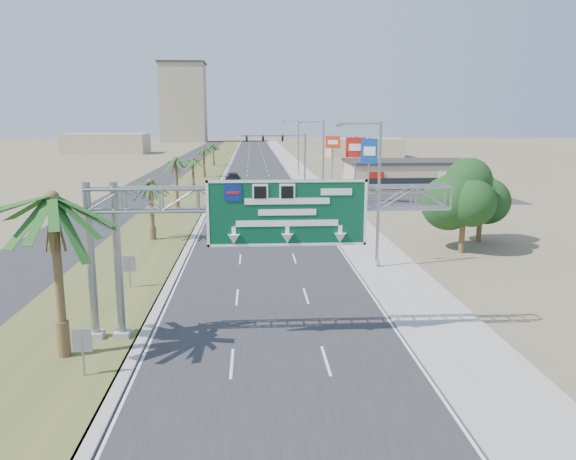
{
  "coord_description": "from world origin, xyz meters",
  "views": [
    {
      "loc": [
        -1.05,
        -15.22,
        10.11
      ],
      "look_at": [
        0.87,
        14.7,
        4.2
      ],
      "focal_mm": 35.0,
      "sensor_mm": 36.0,
      "label": 1
    }
  ],
  "objects_px": {
    "car_mid_lane": "(253,191)",
    "car_right_lane": "(284,193)",
    "car_left_lane": "(222,216)",
    "pole_sign_red_far": "(333,146)",
    "palm_near": "(52,199)",
    "store_building": "(409,176)",
    "car_far": "(234,179)",
    "sign_gantry": "(252,211)",
    "pole_sign_blue": "(369,154)",
    "signal_mast": "(292,154)",
    "pole_sign_red_near": "(356,151)"
  },
  "relations": [
    {
      "from": "pole_sign_blue",
      "to": "pole_sign_red_near",
      "type": "bearing_deg",
      "value": 139.72
    },
    {
      "from": "sign_gantry",
      "to": "car_left_lane",
      "type": "distance_m",
      "value": 31.01
    },
    {
      "from": "sign_gantry",
      "to": "car_mid_lane",
      "type": "distance_m",
      "value": 48.9
    },
    {
      "from": "signal_mast",
      "to": "car_mid_lane",
      "type": "relative_size",
      "value": 2.06
    },
    {
      "from": "palm_near",
      "to": "store_building",
      "type": "bearing_deg",
      "value": 61.72
    },
    {
      "from": "car_right_lane",
      "to": "pole_sign_blue",
      "type": "distance_m",
      "value": 12.9
    },
    {
      "from": "car_far",
      "to": "pole_sign_blue",
      "type": "height_order",
      "value": "pole_sign_blue"
    },
    {
      "from": "sign_gantry",
      "to": "palm_near",
      "type": "height_order",
      "value": "palm_near"
    },
    {
      "from": "store_building",
      "to": "pole_sign_blue",
      "type": "height_order",
      "value": "pole_sign_blue"
    },
    {
      "from": "car_mid_lane",
      "to": "car_right_lane",
      "type": "relative_size",
      "value": 0.99
    },
    {
      "from": "palm_near",
      "to": "car_mid_lane",
      "type": "relative_size",
      "value": 1.68
    },
    {
      "from": "pole_sign_blue",
      "to": "pole_sign_red_far",
      "type": "relative_size",
      "value": 1.03
    },
    {
      "from": "pole_sign_red_far",
      "to": "car_left_lane",
      "type": "bearing_deg",
      "value": -117.4
    },
    {
      "from": "signal_mast",
      "to": "car_left_lane",
      "type": "bearing_deg",
      "value": -106.28
    },
    {
      "from": "store_building",
      "to": "pole_sign_blue",
      "type": "distance_m",
      "value": 17.41
    },
    {
      "from": "signal_mast",
      "to": "car_left_lane",
      "type": "distance_m",
      "value": 33.25
    },
    {
      "from": "palm_near",
      "to": "car_right_lane",
      "type": "bearing_deg",
      "value": 76.17
    },
    {
      "from": "car_left_lane",
      "to": "car_far",
      "type": "xyz_separation_m",
      "value": [
        0.1,
        33.84,
        0.16
      ]
    },
    {
      "from": "car_left_lane",
      "to": "car_far",
      "type": "bearing_deg",
      "value": 88.24
    },
    {
      "from": "signal_mast",
      "to": "pole_sign_red_near",
      "type": "bearing_deg",
      "value": -71.47
    },
    {
      "from": "sign_gantry",
      "to": "signal_mast",
      "type": "height_order",
      "value": "signal_mast"
    },
    {
      "from": "sign_gantry",
      "to": "palm_near",
      "type": "distance_m",
      "value": 8.41
    },
    {
      "from": "car_left_lane",
      "to": "pole_sign_red_near",
      "type": "bearing_deg",
      "value": 37.16
    },
    {
      "from": "car_far",
      "to": "pole_sign_red_near",
      "type": "height_order",
      "value": "pole_sign_red_near"
    },
    {
      "from": "signal_mast",
      "to": "pole_sign_blue",
      "type": "bearing_deg",
      "value": -68.92
    },
    {
      "from": "car_right_lane",
      "to": "car_mid_lane",
      "type": "bearing_deg",
      "value": 170.48
    },
    {
      "from": "sign_gantry",
      "to": "car_far",
      "type": "height_order",
      "value": "sign_gantry"
    },
    {
      "from": "pole_sign_blue",
      "to": "pole_sign_red_far",
      "type": "height_order",
      "value": "pole_sign_blue"
    },
    {
      "from": "car_far",
      "to": "car_left_lane",
      "type": "bearing_deg",
      "value": -97.19
    },
    {
      "from": "palm_near",
      "to": "pole_sign_red_far",
      "type": "relative_size",
      "value": 1.06
    },
    {
      "from": "store_building",
      "to": "car_far",
      "type": "relative_size",
      "value": 3.17
    },
    {
      "from": "pole_sign_blue",
      "to": "pole_sign_red_far",
      "type": "bearing_deg",
      "value": 95.7
    },
    {
      "from": "car_mid_lane",
      "to": "car_right_lane",
      "type": "xyz_separation_m",
      "value": [
        4.08,
        -0.61,
        -0.12
      ]
    },
    {
      "from": "car_far",
      "to": "sign_gantry",
      "type": "bearing_deg",
      "value": -94.43
    },
    {
      "from": "pole_sign_red_near",
      "to": "pole_sign_red_far",
      "type": "bearing_deg",
      "value": 91.29
    },
    {
      "from": "store_building",
      "to": "pole_sign_red_far",
      "type": "height_order",
      "value": "pole_sign_red_far"
    },
    {
      "from": "sign_gantry",
      "to": "palm_near",
      "type": "relative_size",
      "value": 2.01
    },
    {
      "from": "car_right_lane",
      "to": "car_far",
      "type": "xyz_separation_m",
      "value": [
        -7.07,
        16.22,
        0.12
      ]
    },
    {
      "from": "pole_sign_red_near",
      "to": "sign_gantry",
      "type": "bearing_deg",
      "value": -106.4
    },
    {
      "from": "palm_near",
      "to": "car_left_lane",
      "type": "xyz_separation_m",
      "value": [
        5.13,
        32.31,
        -6.26
      ]
    },
    {
      "from": "signal_mast",
      "to": "car_right_lane",
      "type": "relative_size",
      "value": 2.04
    },
    {
      "from": "signal_mast",
      "to": "car_mid_lane",
      "type": "bearing_deg",
      "value": -114.63
    },
    {
      "from": "signal_mast",
      "to": "store_building",
      "type": "relative_size",
      "value": 0.57
    },
    {
      "from": "pole_sign_red_far",
      "to": "car_mid_lane",
      "type": "bearing_deg",
      "value": -137.36
    },
    {
      "from": "car_left_lane",
      "to": "pole_sign_red_far",
      "type": "xyz_separation_m",
      "value": [
        15.27,
        29.45,
        5.52
      ]
    },
    {
      "from": "palm_near",
      "to": "car_far",
      "type": "height_order",
      "value": "palm_near"
    },
    {
      "from": "signal_mast",
      "to": "car_far",
      "type": "bearing_deg",
      "value": 166.58
    },
    {
      "from": "pole_sign_red_near",
      "to": "pole_sign_red_far",
      "type": "relative_size",
      "value": 1.04
    },
    {
      "from": "store_building",
      "to": "car_mid_lane",
      "type": "height_order",
      "value": "store_building"
    },
    {
      "from": "signal_mast",
      "to": "palm_near",
      "type": "bearing_deg",
      "value": -102.66
    }
  ]
}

